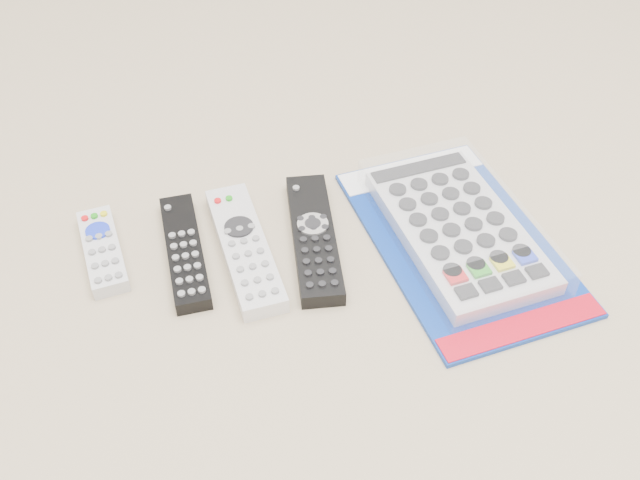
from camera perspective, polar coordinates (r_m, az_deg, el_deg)
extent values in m
plane|color=tan|center=(0.88, -1.84, -1.30)|extent=(5.00, 5.00, 0.00)
cube|color=silver|center=(0.92, -17.00, -0.80)|extent=(0.06, 0.15, 0.02)
cylinder|color=#1C32D3|center=(0.93, -17.37, 0.73)|extent=(0.03, 0.03, 0.00)
cube|color=black|center=(0.89, -10.77, -0.84)|extent=(0.05, 0.19, 0.02)
cube|color=silver|center=(0.88, -6.06, -0.61)|extent=(0.07, 0.22, 0.02)
cylinder|color=black|center=(0.89, -6.51, 1.06)|extent=(0.04, 0.04, 0.00)
cube|color=black|center=(0.89, -0.50, 0.26)|extent=(0.08, 0.22, 0.02)
cylinder|color=silver|center=(0.89, -0.58, 1.29)|extent=(0.04, 0.04, 0.00)
cube|color=navy|center=(0.91, 11.01, 0.00)|extent=(0.24, 0.36, 0.01)
cube|color=white|center=(1.00, 7.27, 5.56)|extent=(0.20, 0.07, 0.00)
cube|color=red|center=(0.83, 15.86, -6.68)|extent=(0.20, 0.06, 0.00)
cube|color=silver|center=(0.91, 10.98, 0.81)|extent=(0.17, 0.28, 0.02)
cube|color=white|center=(0.90, 11.06, 1.23)|extent=(0.19, 0.29, 0.04)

